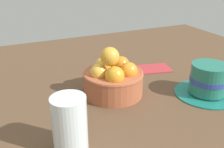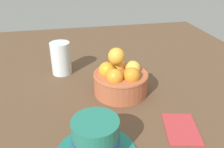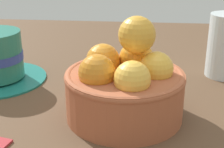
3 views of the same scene
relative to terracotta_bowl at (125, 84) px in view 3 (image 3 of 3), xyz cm
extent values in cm
cube|color=brown|center=(0.04, 0.08, -6.85)|extent=(132.60, 107.96, 4.99)
cylinder|color=#AD5938|center=(0.04, 0.08, -1.39)|extent=(14.71, 14.71, 5.93)
torus|color=#AD5938|center=(0.04, 0.08, 1.18)|extent=(14.91, 14.91, 1.00)
sphere|color=yellow|center=(-3.73, 0.21, 2.28)|extent=(4.20, 4.20, 4.20)
sphere|color=orange|center=(-1.25, -3.47, 2.28)|extent=(4.57, 4.57, 4.57)
sphere|color=orange|center=(3.02, -2.24, 2.28)|extent=(4.38, 4.38, 4.38)
sphere|color=orange|center=(3.17, 2.20, 2.28)|extent=(4.42, 4.42, 4.42)
sphere|color=#F3B843|center=(-1.00, 3.71, 2.28)|extent=(4.20, 4.20, 4.20)
sphere|color=gold|center=(-1.29, -0.86, 6.15)|extent=(4.54, 4.54, 4.54)
camera|label=1|loc=(-24.90, -53.49, 27.14)|focal=42.19mm
camera|label=2|loc=(55.67, -13.99, 30.85)|focal=38.39mm
camera|label=3|loc=(-2.13, 38.28, 16.59)|focal=53.90mm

